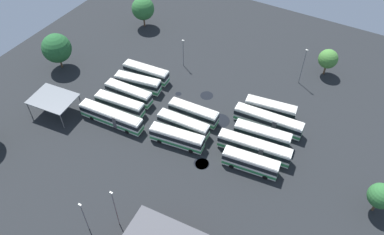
{
  "coord_description": "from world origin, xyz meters",
  "views": [
    {
      "loc": [
        -28.94,
        50.53,
        59.57
      ],
      "look_at": [
        -0.48,
        0.98,
        1.56
      ],
      "focal_mm": 35.9,
      "sensor_mm": 36.0,
      "label": 1
    }
  ],
  "objects_px": {
    "bus_row0_slot2": "(262,135)",
    "lamp_post_near_entrance": "(115,208)",
    "bus_row0_slot1": "(268,121)",
    "bus_row2_slot0": "(146,73)",
    "bus_row2_slot2": "(129,93)",
    "bus_row1_slot4": "(177,138)",
    "lamp_post_far_corner": "(84,216)",
    "bus_row0_slot4": "(251,163)",
    "bus_row2_slot3": "(120,105)",
    "bus_row1_slot3": "(183,125)",
    "bus_row0_slot3": "(255,148)",
    "bus_row2_slot1": "(138,83)",
    "maintenance_shelter": "(53,99)",
    "bus_row1_slot2": "(193,113)",
    "tree_south_edge": "(328,59)",
    "tree_northeast": "(381,196)",
    "lamp_post_by_building": "(183,52)",
    "tree_west_edge": "(57,48)",
    "bus_row2_slot4": "(112,117)",
    "tree_northwest": "(143,9)",
    "bus_row0_slot0": "(270,109)",
    "lamp_post_mid_lot": "(303,65)"
  },
  "relations": [
    {
      "from": "bus_row0_slot1",
      "to": "lamp_post_near_entrance",
      "type": "height_order",
      "value": "lamp_post_near_entrance"
    },
    {
      "from": "bus_row1_slot4",
      "to": "bus_row2_slot0",
      "type": "bearing_deg",
      "value": -39.13
    },
    {
      "from": "bus_row2_slot0",
      "to": "bus_row2_slot3",
      "type": "height_order",
      "value": "same"
    },
    {
      "from": "bus_row0_slot0",
      "to": "tree_west_edge",
      "type": "bearing_deg",
      "value": 10.89
    },
    {
      "from": "bus_row0_slot1",
      "to": "tree_west_edge",
      "type": "distance_m",
      "value": 52.89
    },
    {
      "from": "bus_row0_slot2",
      "to": "lamp_post_far_corner",
      "type": "bearing_deg",
      "value": 61.62
    },
    {
      "from": "bus_row0_slot0",
      "to": "bus_row1_slot3",
      "type": "bearing_deg",
      "value": 44.14
    },
    {
      "from": "maintenance_shelter",
      "to": "tree_northeast",
      "type": "height_order",
      "value": "tree_northeast"
    },
    {
      "from": "bus_row0_slot2",
      "to": "tree_west_edge",
      "type": "xyz_separation_m",
      "value": [
        52.8,
        1.93,
        3.82
      ]
    },
    {
      "from": "tree_northeast",
      "to": "bus_row0_slot2",
      "type": "bearing_deg",
      "value": -12.47
    },
    {
      "from": "bus_row0_slot1",
      "to": "bus_row2_slot4",
      "type": "xyz_separation_m",
      "value": [
        29.24,
        15.4,
        0.0
      ]
    },
    {
      "from": "bus_row2_slot0",
      "to": "bus_row2_slot2",
      "type": "bearing_deg",
      "value": 95.82
    },
    {
      "from": "bus_row0_slot4",
      "to": "bus_row2_slot3",
      "type": "height_order",
      "value": "same"
    },
    {
      "from": "bus_row2_slot4",
      "to": "tree_northwest",
      "type": "bearing_deg",
      "value": -65.41
    },
    {
      "from": "bus_row1_slot2",
      "to": "bus_row2_slot2",
      "type": "xyz_separation_m",
      "value": [
        15.76,
        1.79,
        0.0
      ]
    },
    {
      "from": "maintenance_shelter",
      "to": "lamp_post_near_entrance",
      "type": "bearing_deg",
      "value": 152.36
    },
    {
      "from": "bus_row0_slot2",
      "to": "lamp_post_near_entrance",
      "type": "bearing_deg",
      "value": 65.09
    },
    {
      "from": "bus_row1_slot4",
      "to": "tree_south_edge",
      "type": "height_order",
      "value": "tree_south_edge"
    },
    {
      "from": "bus_row1_slot3",
      "to": "bus_row2_slot1",
      "type": "bearing_deg",
      "value": -21.47
    },
    {
      "from": "bus_row1_slot3",
      "to": "bus_row0_slot2",
      "type": "bearing_deg",
      "value": -160.19
    },
    {
      "from": "bus_row0_slot2",
      "to": "maintenance_shelter",
      "type": "distance_m",
      "value": 44.85
    },
    {
      "from": "bus_row2_slot2",
      "to": "tree_northwest",
      "type": "height_order",
      "value": "tree_northwest"
    },
    {
      "from": "bus_row0_slot4",
      "to": "tree_northeast",
      "type": "relative_size",
      "value": 1.66
    },
    {
      "from": "bus_row2_slot0",
      "to": "lamp_post_far_corner",
      "type": "height_order",
      "value": "lamp_post_far_corner"
    },
    {
      "from": "tree_south_edge",
      "to": "tree_west_edge",
      "type": "relative_size",
      "value": 0.74
    },
    {
      "from": "bus_row1_slot3",
      "to": "bus_row2_slot4",
      "type": "height_order",
      "value": "same"
    },
    {
      "from": "bus_row1_slot3",
      "to": "bus_row0_slot3",
      "type": "bearing_deg",
      "value": -173.91
    },
    {
      "from": "lamp_post_mid_lot",
      "to": "bus_row0_slot0",
      "type": "bearing_deg",
      "value": 81.8
    },
    {
      "from": "bus_row1_slot2",
      "to": "tree_northeast",
      "type": "bearing_deg",
      "value": 174.48
    },
    {
      "from": "maintenance_shelter",
      "to": "tree_west_edge",
      "type": "bearing_deg",
      "value": -50.46
    },
    {
      "from": "lamp_post_by_building",
      "to": "lamp_post_far_corner",
      "type": "distance_m",
      "value": 47.39
    },
    {
      "from": "bus_row2_slot0",
      "to": "maintenance_shelter",
      "type": "relative_size",
      "value": 1.15
    },
    {
      "from": "lamp_post_near_entrance",
      "to": "tree_northeast",
      "type": "height_order",
      "value": "lamp_post_near_entrance"
    },
    {
      "from": "bus_row2_slot0",
      "to": "tree_northwest",
      "type": "distance_m",
      "value": 23.85
    },
    {
      "from": "bus_row2_slot2",
      "to": "lamp_post_far_corner",
      "type": "bearing_deg",
      "value": 114.14
    },
    {
      "from": "bus_row2_slot1",
      "to": "maintenance_shelter",
      "type": "bearing_deg",
      "value": 54.11
    },
    {
      "from": "bus_row0_slot0",
      "to": "bus_row2_slot0",
      "type": "distance_m",
      "value": 30.53
    },
    {
      "from": "bus_row0_slot0",
      "to": "bus_row0_slot3",
      "type": "bearing_deg",
      "value": 96.81
    },
    {
      "from": "bus_row2_slot4",
      "to": "tree_west_edge",
      "type": "distance_m",
      "value": 25.18
    },
    {
      "from": "bus_row2_slot3",
      "to": "lamp_post_far_corner",
      "type": "bearing_deg",
      "value": 116.46
    },
    {
      "from": "bus_row0_slot2",
      "to": "bus_row2_slot2",
      "type": "distance_m",
      "value": 31.15
    },
    {
      "from": "bus_row1_slot4",
      "to": "bus_row2_slot4",
      "type": "bearing_deg",
      "value": 7.2
    },
    {
      "from": "bus_row0_slot1",
      "to": "tree_northeast",
      "type": "height_order",
      "value": "tree_northeast"
    },
    {
      "from": "tree_south_edge",
      "to": "tree_northwest",
      "type": "xyz_separation_m",
      "value": [
        50.44,
        4.19,
        1.02
      ]
    },
    {
      "from": "bus_row0_slot2",
      "to": "bus_row1_slot2",
      "type": "distance_m",
      "value": 15.29
    },
    {
      "from": "lamp_post_by_building",
      "to": "tree_northeast",
      "type": "xyz_separation_m",
      "value": [
        -49.93,
        18.85,
        0.19
      ]
    },
    {
      "from": "bus_row1_slot2",
      "to": "tree_south_edge",
      "type": "height_order",
      "value": "tree_south_edge"
    },
    {
      "from": "lamp_post_near_entrance",
      "to": "tree_northwest",
      "type": "height_order",
      "value": "lamp_post_near_entrance"
    },
    {
      "from": "bus_row2_slot4",
      "to": "lamp_post_by_building",
      "type": "relative_size",
      "value": 1.94
    },
    {
      "from": "lamp_post_mid_lot",
      "to": "lamp_post_near_entrance",
      "type": "distance_m",
      "value": 53.27
    }
  ]
}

